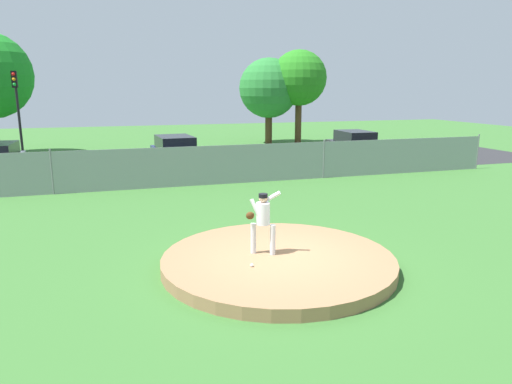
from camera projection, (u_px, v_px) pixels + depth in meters
The scene contains 12 objects.
ground_plane at pixel (221, 207), 16.55m from camera, with size 80.00×80.00×0.00m, color #386B2D.
asphalt_strip at pixel (184, 169), 24.47m from camera, with size 44.00×7.00×0.01m, color #2B2B2D.
pitchers_mound at pixel (278, 261), 10.92m from camera, with size 5.46×5.46×0.28m, color #99704C.
pitcher_youth at pixel (263, 217), 10.83m from camera, with size 0.81×0.37×1.53m.
baseball at pixel (252, 265), 10.21m from camera, with size 0.07×0.07×0.07m, color white.
chainlink_fence at pixel (199, 166), 20.09m from camera, with size 29.58×0.07×1.82m.
parked_car_navy at pixel (175, 154), 24.08m from camera, with size 2.19×4.58×1.76m.
parked_car_charcoal at pixel (354, 146), 27.42m from camera, with size 1.94×4.38×1.72m.
traffic_cone_orange at pixel (30, 176), 20.99m from camera, with size 0.40×0.40×0.55m.
traffic_light_near at pixel (17, 101), 25.52m from camera, with size 0.28×0.46×5.09m.
tree_leaning_west at pixel (269, 88), 35.28m from camera, with size 4.51×4.51×6.46m.
tree_tall_centre at pixel (299, 78), 34.86m from camera, with size 4.14×4.14×7.02m.
Camera 1 is at (-3.56, -9.69, 4.09)m, focal length 32.59 mm.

